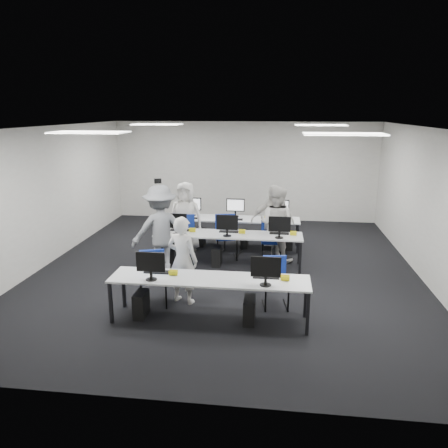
# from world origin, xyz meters

# --- Properties ---
(room) EXTENTS (9.00, 9.02, 3.00)m
(room) POSITION_xyz_m (0.00, 0.00, 1.50)
(room) COLOR black
(room) RESTS_ON ground
(ceiling_panels) EXTENTS (5.20, 4.60, 0.02)m
(ceiling_panels) POSITION_xyz_m (0.00, 0.00, 2.98)
(ceiling_panels) COLOR white
(ceiling_panels) RESTS_ON room
(desk_front) EXTENTS (3.20, 0.70, 0.73)m
(desk_front) POSITION_xyz_m (0.00, -2.40, 0.68)
(desk_front) COLOR #B3B6B8
(desk_front) RESTS_ON ground
(desk_mid) EXTENTS (3.20, 0.70, 0.73)m
(desk_mid) POSITION_xyz_m (0.00, 0.20, 0.68)
(desk_mid) COLOR #B3B6B8
(desk_mid) RESTS_ON ground
(desk_back) EXTENTS (3.20, 0.70, 0.73)m
(desk_back) POSITION_xyz_m (0.00, 1.60, 0.68)
(desk_back) COLOR #B3B6B8
(desk_back) RESTS_ON ground
(equipment_front) EXTENTS (2.51, 0.41, 1.19)m
(equipment_front) POSITION_xyz_m (-0.19, -2.42, 0.36)
(equipment_front) COLOR #0C44A8
(equipment_front) RESTS_ON desk_front
(equipment_mid) EXTENTS (2.91, 0.41, 1.19)m
(equipment_mid) POSITION_xyz_m (-0.19, 0.18, 0.36)
(equipment_mid) COLOR white
(equipment_mid) RESTS_ON desk_mid
(equipment_back) EXTENTS (2.91, 0.41, 1.19)m
(equipment_back) POSITION_xyz_m (0.19, 1.62, 0.36)
(equipment_back) COLOR white
(equipment_back) RESTS_ON desk_back
(chair_0) EXTENTS (0.59, 0.62, 0.94)m
(chair_0) POSITION_xyz_m (-1.08, -1.91, 0.30)
(chair_0) COLOR navy
(chair_0) RESTS_ON ground
(chair_1) EXTENTS (0.49, 0.52, 0.87)m
(chair_1) POSITION_xyz_m (1.05, -1.74, 0.27)
(chair_1) COLOR navy
(chair_1) RESTS_ON ground
(chair_2) EXTENTS (0.57, 0.60, 0.96)m
(chair_2) POSITION_xyz_m (-1.25, 0.75, 0.30)
(chair_2) COLOR navy
(chair_2) RESTS_ON ground
(chair_3) EXTENTS (0.59, 0.62, 0.99)m
(chair_3) POSITION_xyz_m (-0.11, 0.75, 0.31)
(chair_3) COLOR navy
(chair_3) RESTS_ON ground
(chair_4) EXTENTS (0.49, 0.53, 0.92)m
(chair_4) POSITION_xyz_m (0.93, 0.66, 0.29)
(chair_4) COLOR navy
(chair_4) RESTS_ON ground
(chair_5) EXTENTS (0.62, 0.64, 0.97)m
(chair_5) POSITION_xyz_m (-1.16, 1.01, 0.31)
(chair_5) COLOR navy
(chair_5) RESTS_ON ground
(chair_6) EXTENTS (0.56, 0.60, 0.99)m
(chair_6) POSITION_xyz_m (-0.04, 1.04, 0.31)
(chair_6) COLOR navy
(chair_6) RESTS_ON ground
(chair_7) EXTENTS (0.47, 0.51, 0.95)m
(chair_7) POSITION_xyz_m (1.04, 1.12, 0.30)
(chair_7) COLOR navy
(chair_7) RESTS_ON ground
(handbag) EXTENTS (0.42, 0.32, 0.31)m
(handbag) POSITION_xyz_m (-1.45, 0.22, 0.88)
(handbag) COLOR #A98057
(handbag) RESTS_ON desk_mid
(student_0) EXTENTS (0.66, 0.54, 1.57)m
(student_0) POSITION_xyz_m (-0.58, -1.75, 0.79)
(student_0) COLOR silver
(student_0) RESTS_ON ground
(student_1) EXTENTS (1.02, 0.93, 1.70)m
(student_1) POSITION_xyz_m (1.04, 0.71, 0.85)
(student_1) COLOR silver
(student_1) RESTS_ON ground
(student_2) EXTENTS (0.86, 0.60, 1.69)m
(student_2) POSITION_xyz_m (-1.13, 1.10, 0.85)
(student_2) COLOR silver
(student_2) RESTS_ON ground
(student_3) EXTENTS (1.06, 0.57, 1.71)m
(student_3) POSITION_xyz_m (0.94, 0.88, 0.86)
(student_3) COLOR silver
(student_3) RESTS_ON ground
(photographer) EXTENTS (1.38, 1.12, 1.87)m
(photographer) POSITION_xyz_m (-1.33, -0.40, 0.93)
(photographer) COLOR slate
(photographer) RESTS_ON ground
(dslr_camera) EXTENTS (0.20, 0.22, 0.10)m
(dslr_camera) POSITION_xyz_m (-1.40, -0.24, 1.93)
(dslr_camera) COLOR black
(dslr_camera) RESTS_ON photographer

